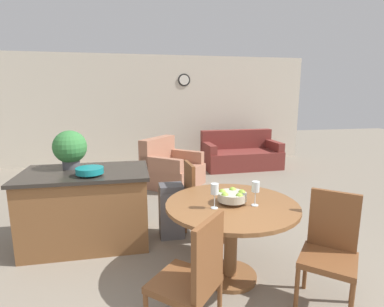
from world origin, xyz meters
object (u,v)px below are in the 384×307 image
dining_table (231,221)px  couch (240,155)px  dining_chair_near_left (194,276)px  wine_glass_left (215,190)px  armchair (171,170)px  fruit_bowl (232,196)px  kitchen_island (88,207)px  dining_chair_far_side (198,198)px  wine_glass_right (256,188)px  trash_bin (171,211)px  dining_chair_near_right (330,246)px  teal_bowl (90,171)px  potted_plant (70,148)px

dining_table → couch: (1.67, 4.22, -0.29)m
dining_chair_near_left → couch: bearing=17.7°
couch → wine_glass_left: bearing=-114.8°
dining_chair_near_left → armchair: dining_chair_near_left is taller
fruit_bowl → couch: size_ratio=0.15×
dining_table → fruit_bowl: 0.24m
wine_glass_left → kitchen_island: size_ratio=0.16×
dining_table → dining_chair_far_side: bearing=98.8°
kitchen_island → couch: (3.10, 3.19, -0.14)m
wine_glass_right → trash_bin: bearing=120.2°
armchair → dining_chair_near_right: bearing=-126.8°
teal_bowl → potted_plant: size_ratio=0.65×
fruit_bowl → dining_chair_near_left: bearing=-126.3°
wine_glass_left → potted_plant: bearing=137.9°
wine_glass_left → kitchen_island: (-1.24, 1.11, -0.49)m
dining_chair_far_side → potted_plant: size_ratio=2.11×
potted_plant → armchair: potted_plant is taller
kitchen_island → trash_bin: size_ratio=2.13×
kitchen_island → armchair: (1.26, 2.08, -0.14)m
fruit_bowl → wine_glass_right: 0.23m
couch → armchair: (-1.84, -1.11, 0.01)m
potted_plant → trash_bin: 1.43m
trash_bin → couch: bearing=57.0°
kitchen_island → teal_bowl: bearing=-68.5°
wine_glass_right → trash_bin: size_ratio=0.34×
kitchen_island → teal_bowl: size_ratio=4.84×
couch → kitchen_island: bearing=-135.6°
dining_chair_near_left → potted_plant: 2.26m
dining_chair_near_left → fruit_bowl: 0.90m
dining_table → potted_plant: potted_plant is taller
couch → armchair: size_ratio=1.38×
potted_plant → armchair: (1.43, 1.91, -0.82)m
teal_bowl → couch: bearing=48.5°
dining_chair_near_left → wine_glass_left: (0.31, 0.60, 0.40)m
fruit_bowl → wine_glass_right: (0.19, -0.09, 0.10)m
potted_plant → dining_chair_near_right: bearing=-36.5°
dining_chair_far_side → armchair: dining_chair_far_side is taller
fruit_bowl → couch: (1.66, 4.22, -0.53)m
wine_glass_right → couch: bearing=71.1°
dining_chair_near_right → teal_bowl: (-2.03, 1.31, 0.41)m
dining_chair_near_left → teal_bowl: (-0.85, 1.50, 0.41)m
dining_chair_far_side → dining_chair_near_left: bearing=-17.2°
dining_chair_near_left → kitchen_island: bearing=70.1°
potted_plant → couch: bearing=42.7°
teal_bowl → potted_plant: 0.50m
dining_table → potted_plant: bearing=143.4°
dining_chair_far_side → kitchen_island: (-1.30, 0.18, -0.08)m
dining_chair_near_left → couch: size_ratio=0.53×
dining_chair_near_left → kitchen_island: (-0.93, 1.71, -0.08)m
dining_chair_near_left → dining_chair_far_side: (0.37, 1.52, 0.00)m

